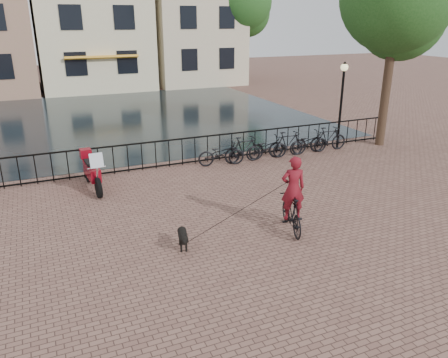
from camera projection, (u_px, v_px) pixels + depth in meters
name	position (u px, v px, depth m)	size (l,w,h in m)	color
ground	(281.00, 278.00, 9.13)	(100.00, 100.00, 0.00)	brown
canal_water	(120.00, 117.00, 24.02)	(20.00, 20.00, 0.00)	black
railing	(169.00, 153.00, 15.84)	(20.00, 0.05, 1.02)	black
canal_house_mid	(88.00, 8.00, 33.10)	(8.00, 9.50, 11.80)	beige
tree_far_right	(242.00, 2.00, 34.67)	(4.76, 4.76, 8.76)	black
lamp_post	(342.00, 91.00, 17.55)	(0.30, 0.30, 3.45)	black
cyclist	(292.00, 198.00, 10.91)	(0.91, 1.76, 2.31)	black
dog	(183.00, 238.00, 10.24)	(0.43, 0.82, 0.53)	black
motorcycle	(92.00, 167.00, 13.65)	(0.63, 2.07, 1.46)	maroon
parked_bike_0	(221.00, 154.00, 16.02)	(0.60, 1.72, 0.90)	black
parked_bike_1	(244.00, 149.00, 16.36)	(0.47, 1.66, 1.00)	black
parked_bike_2	(267.00, 148.00, 16.73)	(0.60, 1.72, 0.90)	black
parked_bike_3	(288.00, 144.00, 17.07)	(0.47, 1.66, 1.00)	black
parked_bike_4	(308.00, 143.00, 17.44)	(0.60, 1.72, 0.90)	black
parked_bike_5	(328.00, 139.00, 17.78)	(0.47, 1.66, 1.00)	black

